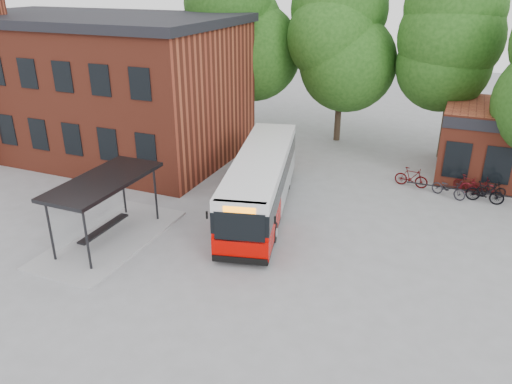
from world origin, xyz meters
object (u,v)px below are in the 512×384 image
at_px(bicycle_3, 467,184).
at_px(bicycle_7, 492,190).
at_px(bicycle_1, 411,177).
at_px(bicycle_2, 449,188).
at_px(bicycle_5, 485,192).
at_px(bicycle_4, 477,186).
at_px(bus_shelter, 107,210).
at_px(city_bus, 261,183).

height_order(bicycle_3, bicycle_7, bicycle_3).
height_order(bicycle_1, bicycle_2, bicycle_1).
xyz_separation_m(bicycle_2, bicycle_5, (1.74, -0.04, 0.07)).
bearing_deg(bicycle_3, bicycle_7, -84.10).
xyz_separation_m(bicycle_2, bicycle_4, (1.38, 1.05, -0.04)).
xyz_separation_m(bicycle_1, bicycle_5, (3.71, -0.74, 0.02)).
bearing_deg(bicycle_3, bicycle_4, -78.00).
relative_size(bus_shelter, city_bus, 0.63).
bearing_deg(bicycle_4, bus_shelter, 117.47).
distance_m(bus_shelter, bicycle_5, 18.42).
xyz_separation_m(bicycle_2, bicycle_7, (2.06, 0.80, -0.05)).
height_order(city_bus, bicycle_5, city_bus).
distance_m(bicycle_2, bicycle_7, 2.21).
xyz_separation_m(bicycle_1, bicycle_2, (1.97, -0.70, -0.05)).
distance_m(city_bus, bicycle_1, 8.76).
xyz_separation_m(bicycle_1, bicycle_4, (3.35, 0.35, -0.09)).
xyz_separation_m(bicycle_1, bicycle_3, (2.85, 0.43, -0.08)).
relative_size(bicycle_4, bicycle_7, 1.17).
bearing_deg(bicycle_7, bicycle_5, 145.11).
height_order(bicycle_2, bicycle_3, bicycle_2).
bearing_deg(bicycle_1, bus_shelter, 142.49).
height_order(bus_shelter, bicycle_2, bus_shelter).
bearing_deg(bus_shelter, bicycle_3, 39.55).
relative_size(bicycle_3, bicycle_4, 0.88).
bearing_deg(bicycle_2, bicycle_3, -13.58).
relative_size(city_bus, bicycle_3, 7.31).
bearing_deg(bicycle_3, bicycle_2, 163.71).
relative_size(bus_shelter, bicycle_5, 3.79).
xyz_separation_m(bus_shelter, bicycle_3, (14.21, 11.73, -0.99)).
distance_m(bicycle_1, bicycle_3, 2.88).
bearing_deg(bicycle_1, bicycle_3, -73.74).
bearing_deg(bus_shelter, bicycle_1, 44.86).
relative_size(bus_shelter, bicycle_4, 4.07).
bearing_deg(bicycle_2, bicycle_7, -44.54).
bearing_deg(bicycle_2, bicycle_1, 94.74).
distance_m(bicycle_2, bicycle_3, 1.43).
distance_m(bicycle_1, bicycle_7, 4.04).
distance_m(bicycle_3, bicycle_5, 1.45).
distance_m(bicycle_3, bicycle_7, 1.23).
bearing_deg(bicycle_5, bicycle_1, 85.33).
distance_m(bicycle_2, bicycle_5, 1.74).
bearing_deg(city_bus, bicycle_3, 20.36).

